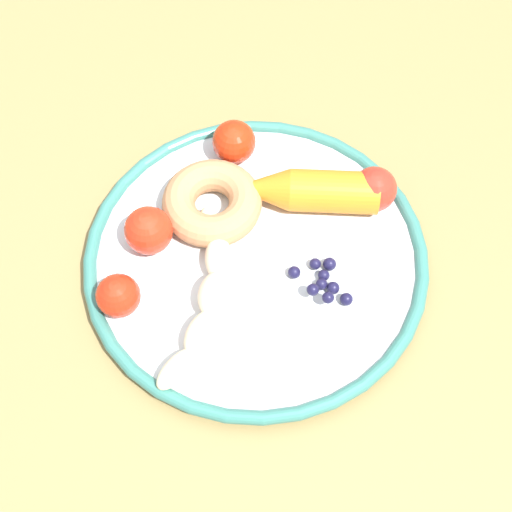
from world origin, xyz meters
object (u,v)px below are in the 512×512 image
blueberry_pile (323,281)px  tomato_extra (374,189)px  dining_table (239,287)px  tomato_mid (118,296)px  plate (256,258)px  donut (212,203)px  carrot_orange (304,190)px  banana (208,295)px  tomato_far (149,230)px  tomato_near (235,142)px

blueberry_pile → tomato_extra: size_ratio=1.30×
blueberry_pile → tomato_extra: bearing=148.5°
dining_table → tomato_mid: tomato_mid is taller
plate → donut: 0.06m
donut → tomato_mid: (0.09, -0.08, 0.00)m
carrot_orange → blueberry_pile: carrot_orange is taller
banana → tomato_extra: bearing=122.8°
banana → donut: size_ratio=1.98×
carrot_orange → blueberry_pile: size_ratio=2.51×
plate → carrot_orange: (-0.06, 0.05, 0.02)m
banana → tomato_far: (-0.06, -0.05, 0.01)m
dining_table → tomato_far: size_ratio=28.25×
tomato_mid → tomato_extra: size_ratio=0.90×
dining_table → tomato_near: tomato_near is taller
dining_table → tomato_near: (-0.10, 0.00, 0.11)m
dining_table → blueberry_pile: (0.05, 0.07, 0.10)m
carrot_orange → banana: bearing=-41.6°
dining_table → tomato_near: bearing=179.5°
donut → tomato_near: bearing=160.9°
dining_table → banana: size_ratio=6.78×
tomato_extra → carrot_orange: bearing=-91.6°
blueberry_pile → tomato_mid: size_ratio=1.44×
banana → carrot_orange: (-0.10, 0.09, 0.01)m
dining_table → donut: donut is taller
dining_table → banana: bearing=-22.8°
dining_table → tomato_extra: size_ratio=29.25×
tomato_near → donut: bearing=-19.1°
banana → dining_table: bearing=157.2°
tomato_extra → tomato_near: bearing=-115.3°
dining_table → banana: banana is taller
donut → tomato_near: (-0.06, 0.02, 0.01)m
tomato_far → tomato_near: bearing=140.8°
plate → banana: banana is taller
tomato_near → tomato_far: tomato_far is taller
plate → donut: donut is taller
blueberry_pile → tomato_mid: (0.01, -0.17, 0.01)m
tomato_near → tomato_extra: (0.06, 0.12, 0.00)m
plate → tomato_near: tomato_near is taller
donut → tomato_extra: 0.15m
tomato_far → tomato_extra: bearing=100.1°
plate → tomato_near: bearing=-172.0°
tomato_far → dining_table: bearing=89.3°
tomato_mid → dining_table: bearing=121.6°
tomato_far → carrot_orange: bearing=105.3°
plate → blueberry_pile: size_ratio=5.69×
donut → tomato_extra: tomato_extra is taller
tomato_far → tomato_extra: (-0.04, 0.20, -0.00)m
banana → plate: bearing=135.9°
donut → tomato_extra: bearing=92.2°
dining_table → blueberry_pile: bearing=57.0°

